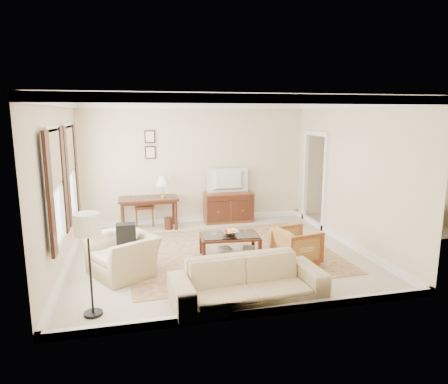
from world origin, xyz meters
name	(u,v)px	position (x,y,z in m)	size (l,w,h in m)	color
room_shell	(217,124)	(0.00, 0.00, 2.47)	(5.51, 5.01, 2.91)	beige
annex_bedroom	(387,210)	(4.49, 1.15, 0.34)	(3.00, 2.70, 2.90)	beige
window_front	(55,187)	(-2.70, -0.70, 1.55)	(0.12, 1.56, 1.80)	#CCB284
window_rear	(69,172)	(-2.70, 0.90, 1.55)	(0.12, 1.56, 1.80)	#CCB284
doorway	(315,181)	(2.71, 1.50, 1.08)	(0.10, 1.12, 2.25)	white
rug	(230,252)	(0.26, 0.02, 0.01)	(3.87, 3.32, 0.01)	brown
writing_desk	(149,202)	(-1.18, 2.06, 0.63)	(1.36, 0.68, 0.74)	#3D1C11
desk_chair	(144,204)	(-1.28, 2.41, 0.53)	(0.45, 0.45, 1.05)	brown
desk_lamp	(163,186)	(-0.84, 2.06, 0.99)	(0.32, 0.32, 0.50)	silver
framed_prints	(150,144)	(-1.08, 2.47, 1.94)	(0.25, 0.04, 0.68)	#3D1C11
sideboard	(228,207)	(0.77, 2.24, 0.37)	(1.21, 0.46, 0.74)	brown
tv	(229,173)	(0.77, 2.22, 1.23)	(0.98, 0.56, 0.13)	black
coffee_table	(230,240)	(0.18, -0.26, 0.35)	(1.13, 0.72, 0.46)	#3D1C11
fruit_bowl	(230,232)	(0.18, -0.27, 0.51)	(0.42, 0.42, 0.10)	silver
book_a	(220,249)	(0.00, -0.23, 0.18)	(0.28, 0.04, 0.38)	brown
book_b	(243,248)	(0.43, -0.25, 0.18)	(0.28, 0.03, 0.38)	brown
striped_armchair	(297,244)	(1.28, -0.79, 0.36)	(0.70, 0.65, 0.72)	brown
club_armchair	(123,248)	(-1.74, -0.60, 0.46)	(1.05, 0.68, 0.91)	tan
backpack	(126,233)	(-1.68, -0.55, 0.70)	(0.32, 0.22, 0.40)	black
sofa	(248,275)	(-0.01, -2.06, 0.42)	(2.17, 0.63, 0.85)	tan
floor_lamp	(88,232)	(-2.13, -1.93, 1.16)	(0.35, 0.35, 1.40)	black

